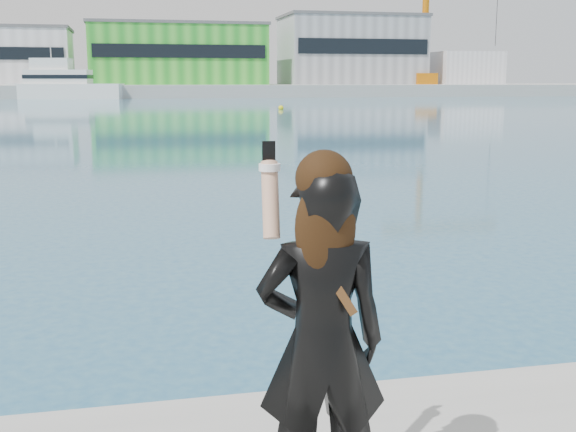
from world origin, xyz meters
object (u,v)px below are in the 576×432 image
Objects in this scene: motor_yacht at (62,84)px; buoy_near at (281,110)px; dock_crane at (432,11)px; woman at (322,333)px.

motor_yacht reaches higher than buoy_near.
dock_crane reaches higher than buoy_near.
woman reaches higher than buoy_near.
motor_yacht is 10.17× the size of woman.
buoy_near is at bearing -124.96° from dock_crane.
woman is (-53.55, -122.33, -13.40)m from dock_crane.
buoy_near is 0.29× the size of woman.
dock_crane is at bearing 20.49° from motor_yacht.
motor_yacht reaches higher than woman.
motor_yacht is 52.00m from buoy_near.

